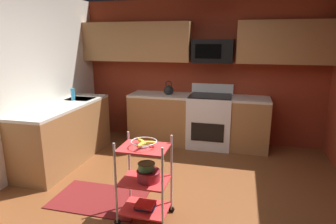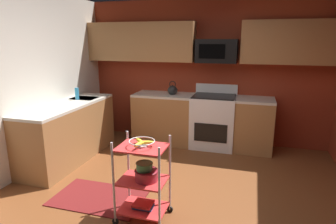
{
  "view_description": "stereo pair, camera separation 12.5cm",
  "coord_description": "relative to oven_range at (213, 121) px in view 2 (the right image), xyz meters",
  "views": [
    {
      "loc": [
        0.74,
        -2.97,
        1.9
      ],
      "look_at": [
        -0.09,
        0.3,
        1.05
      ],
      "focal_mm": 31.07,
      "sensor_mm": 36.0,
      "label": 1
    },
    {
      "loc": [
        0.86,
        -2.94,
        1.9
      ],
      "look_at": [
        -0.09,
        0.3,
        1.05
      ],
      "focal_mm": 31.07,
      "sensor_mm": 36.0,
      "label": 2
    }
  ],
  "objects": [
    {
      "name": "floor",
      "position": [
        -0.23,
        -2.1,
        -0.5
      ],
      "size": [
        4.4,
        4.8,
        0.04
      ],
      "primitive_type": "cube",
      "color": "brown",
      "rests_on": "ground"
    },
    {
      "name": "wall_back",
      "position": [
        -0.23,
        0.33,
        0.82
      ],
      "size": [
        4.52,
        0.06,
        2.6
      ],
      "primitive_type": "cube",
      "color": "maroon",
      "rests_on": "ground"
    },
    {
      "name": "wall_left",
      "position": [
        -2.46,
        -2.1,
        0.82
      ],
      "size": [
        0.06,
        4.8,
        2.6
      ],
      "primitive_type": "cube",
      "color": "silver",
      "rests_on": "ground"
    },
    {
      "name": "counter_run",
      "position": [
        -1.06,
        -0.54,
        -0.01
      ],
      "size": [
        3.44,
        2.49,
        0.92
      ],
      "color": "#9E6B3D",
      "rests_on": "ground"
    },
    {
      "name": "oven_range",
      "position": [
        0.0,
        0.0,
        0.0
      ],
      "size": [
        0.76,
        0.65,
        1.1
      ],
      "color": "white",
      "rests_on": "ground"
    },
    {
      "name": "upper_cabinets",
      "position": [
        -0.28,
        0.13,
        1.37
      ],
      "size": [
        4.4,
        0.33,
        0.7
      ],
      "color": "#9E6B3D"
    },
    {
      "name": "microwave",
      "position": [
        -0.0,
        0.1,
        1.22
      ],
      "size": [
        0.7,
        0.39,
        0.4
      ],
      "color": "black"
    },
    {
      "name": "rolling_cart",
      "position": [
        -0.41,
        -2.43,
        -0.03
      ],
      "size": [
        0.56,
        0.4,
        0.91
      ],
      "color": "silver",
      "rests_on": "ground"
    },
    {
      "name": "fruit_bowl",
      "position": [
        -0.41,
        -2.43,
        0.4
      ],
      "size": [
        0.27,
        0.27,
        0.07
      ],
      "color": "silver",
      "rests_on": "rolling_cart"
    },
    {
      "name": "mixing_bowl_large",
      "position": [
        -0.37,
        -2.43,
        0.04
      ],
      "size": [
        0.25,
        0.25,
        0.11
      ],
      "color": "maroon",
      "rests_on": "rolling_cart"
    },
    {
      "name": "mixing_bowl_small",
      "position": [
        -0.39,
        -2.44,
        0.14
      ],
      "size": [
        0.18,
        0.18,
        0.08
      ],
      "color": "#387F4C",
      "rests_on": "rolling_cart"
    },
    {
      "name": "book_stack",
      "position": [
        -0.41,
        -2.43,
        -0.32
      ],
      "size": [
        0.22,
        0.19,
        0.06
      ],
      "color": "#1E4C8C",
      "rests_on": "rolling_cart"
    },
    {
      "name": "kettle",
      "position": [
        -0.76,
        -0.0,
        0.52
      ],
      "size": [
        0.21,
        0.18,
        0.26
      ],
      "color": "black",
      "rests_on": "counter_run"
    },
    {
      "name": "dish_soap_bottle",
      "position": [
        -2.16,
        -0.91,
        0.54
      ],
      "size": [
        0.06,
        0.06,
        0.2
      ],
      "primitive_type": "cylinder",
      "color": "#2D8CBF",
      "rests_on": "counter_run"
    },
    {
      "name": "floor_rug",
      "position": [
        -1.09,
        -2.2,
        -0.47
      ],
      "size": [
        1.1,
        0.7,
        0.01
      ],
      "primitive_type": "cube",
      "rotation": [
        0.0,
        0.0,
        0.0
      ],
      "color": "maroon",
      "rests_on": "ground"
    }
  ]
}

